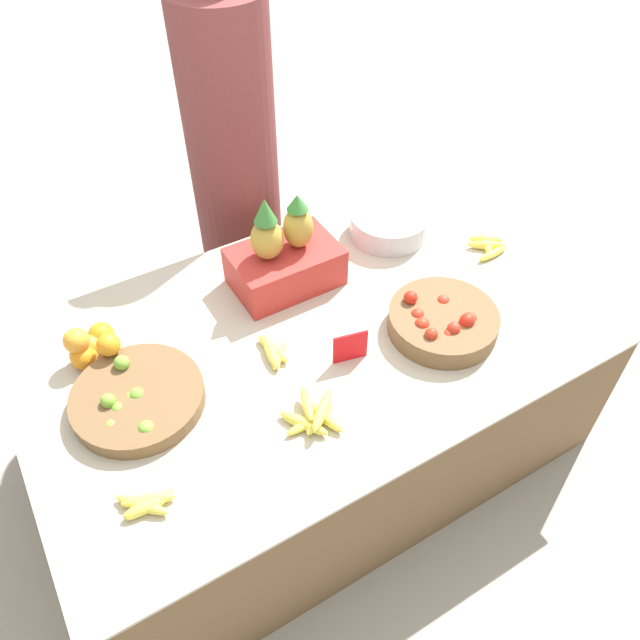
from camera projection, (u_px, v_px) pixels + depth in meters
name	position (u px, v px, depth m)	size (l,w,h in m)	color
ground_plane	(320.00, 441.00, 2.48)	(12.00, 12.00, 0.00)	#A39E93
market_table	(320.00, 391.00, 2.25)	(1.90, 1.12, 0.63)	brown
lime_bowl	(137.00, 398.00, 1.80)	(0.38, 0.38, 0.09)	brown
tomato_basket	(442.00, 321.00, 2.00)	(0.35, 0.35, 0.11)	brown
orange_pile	(90.00, 346.00, 1.90)	(0.16, 0.17, 0.13)	orange
metal_bowl	(389.00, 224.00, 2.35)	(0.29, 0.29, 0.09)	#B7B7BF
price_sign	(350.00, 347.00, 1.90)	(0.11, 0.03, 0.11)	red
produce_crate	(284.00, 258.00, 2.11)	(0.36, 0.24, 0.37)	#B22D28
banana_bunch_front_right	(146.00, 504.00, 1.58)	(0.15, 0.13, 0.03)	#EFDB4C
banana_bunch_back_center	(273.00, 351.00, 1.94)	(0.10, 0.16, 0.04)	#EFDB4C
banana_bunch_middle_left	(313.00, 417.00, 1.76)	(0.19, 0.19, 0.06)	#EFDB4C
banana_bunch_front_left	(488.00, 245.00, 2.31)	(0.16, 0.15, 0.03)	#EFDB4C
vendor_person	(234.00, 169.00, 2.52)	(0.35, 0.35, 1.60)	brown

